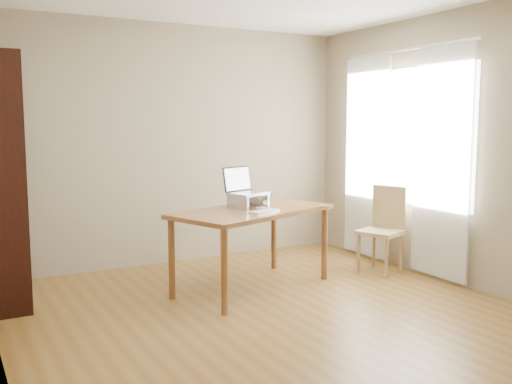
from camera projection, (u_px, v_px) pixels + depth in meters
name	position (u px, v px, depth m)	size (l,w,h in m)	color
room	(288.00, 154.00, 4.31)	(4.04, 4.54, 2.64)	brown
bookshelf	(2.00, 182.00, 4.78)	(0.30, 0.90, 2.10)	black
curtains	(401.00, 159.00, 5.92)	(0.03, 1.90, 2.25)	white
desk	(253.00, 218.00, 5.26)	(1.70, 1.24, 0.75)	brown
laptop_stand	(248.00, 199.00, 5.31)	(0.32, 0.25, 0.13)	silver
laptop	(245.00, 187.00, 5.35)	(0.42, 0.40, 0.25)	silver
keyboard	(264.00, 211.00, 5.05)	(0.32, 0.22, 0.02)	silver
coaster	(325.00, 207.00, 5.38)	(0.11, 0.11, 0.01)	brown
cat	(248.00, 201.00, 5.34)	(0.23, 0.47, 0.14)	#4C463C
chair	(385.00, 226.00, 5.90)	(0.51, 0.50, 0.89)	tan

